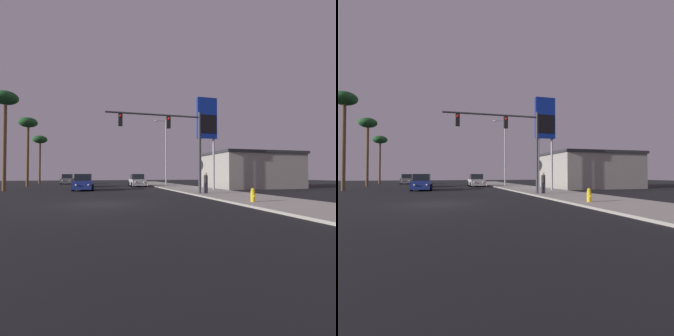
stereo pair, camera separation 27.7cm
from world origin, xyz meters
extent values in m
plane|color=black|center=(0.00, 0.00, 0.00)|extent=(120.00, 120.00, 0.00)
cube|color=#9E998E|center=(9.50, 10.00, 0.06)|extent=(5.00, 60.00, 0.12)
cube|color=gray|center=(18.00, 13.50, 2.00)|extent=(10.00, 8.00, 4.00)
cube|color=#2D2D33|center=(18.00, 13.50, 4.15)|extent=(10.30, 8.30, 0.30)
cube|color=#195933|center=(-2.05, 20.82, 0.58)|extent=(1.87, 4.23, 0.80)
cube|color=black|center=(-2.05, 20.97, 1.33)|extent=(1.63, 2.03, 0.70)
cylinder|color=black|center=(-2.95, 19.52, 0.32)|extent=(0.24, 0.64, 0.64)
cylinder|color=black|center=(-1.15, 19.52, 0.32)|extent=(0.24, 0.64, 0.64)
cylinder|color=black|center=(-2.95, 22.12, 0.32)|extent=(0.24, 0.64, 0.64)
cylinder|color=black|center=(-1.15, 22.12, 0.32)|extent=(0.24, 0.64, 0.64)
sphere|color=#F2EACC|center=(-2.60, 18.70, 0.63)|extent=(0.18, 0.18, 0.18)
sphere|color=#F2EACC|center=(-1.49, 18.70, 0.63)|extent=(0.18, 0.18, 0.18)
cube|color=#B7B7BC|center=(5.04, 20.03, 0.58)|extent=(1.81, 4.20, 0.80)
cube|color=black|center=(5.04, 20.18, 1.33)|extent=(1.60, 2.00, 0.70)
cylinder|color=black|center=(4.14, 18.73, 0.32)|extent=(0.24, 0.64, 0.64)
cylinder|color=black|center=(5.94, 18.73, 0.32)|extent=(0.24, 0.64, 0.64)
cylinder|color=black|center=(4.14, 21.34, 0.32)|extent=(0.24, 0.64, 0.64)
cylinder|color=black|center=(5.94, 21.34, 0.32)|extent=(0.24, 0.64, 0.64)
sphere|color=#F2EACC|center=(4.48, 17.91, 0.63)|extent=(0.18, 0.18, 0.18)
sphere|color=#F2EACC|center=(5.60, 17.91, 0.63)|extent=(0.18, 0.18, 0.18)
cube|color=slate|center=(-4.96, 32.26, 0.58)|extent=(1.85, 4.22, 0.80)
cube|color=black|center=(-4.96, 32.41, 1.33)|extent=(1.62, 2.02, 0.70)
cylinder|color=black|center=(-5.86, 30.95, 0.32)|extent=(0.24, 0.64, 0.64)
cylinder|color=black|center=(-4.06, 30.95, 0.32)|extent=(0.24, 0.64, 0.64)
cylinder|color=black|center=(-5.86, 33.56, 0.32)|extent=(0.24, 0.64, 0.64)
cylinder|color=black|center=(-4.06, 33.56, 0.32)|extent=(0.24, 0.64, 0.64)
sphere|color=#F2EACC|center=(-5.52, 30.14, 0.63)|extent=(0.18, 0.18, 0.18)
sphere|color=#F2EACC|center=(-4.40, 30.14, 0.63)|extent=(0.18, 0.18, 0.18)
cube|color=navy|center=(-1.55, 13.17, 0.58)|extent=(1.93, 4.25, 0.80)
cube|color=black|center=(-1.55, 13.32, 1.33)|extent=(1.66, 2.05, 0.70)
cylinder|color=black|center=(-2.45, 11.86, 0.32)|extent=(0.24, 0.64, 0.64)
cylinder|color=black|center=(-0.65, 11.86, 0.32)|extent=(0.24, 0.64, 0.64)
cylinder|color=black|center=(-2.45, 14.47, 0.32)|extent=(0.24, 0.64, 0.64)
cylinder|color=black|center=(-0.65, 14.47, 0.32)|extent=(0.24, 0.64, 0.64)
sphere|color=#F2EACC|center=(-2.11, 11.05, 0.63)|extent=(0.18, 0.18, 0.18)
sphere|color=#F2EACC|center=(-1.00, 11.05, 0.63)|extent=(0.18, 0.18, 0.18)
cylinder|color=#38383D|center=(7.68, 4.54, 3.37)|extent=(0.20, 0.20, 6.50)
cylinder|color=#38383D|center=(3.99, 4.54, 6.22)|extent=(7.39, 0.14, 0.14)
cube|color=black|center=(5.09, 4.54, 5.67)|extent=(0.30, 0.24, 0.90)
sphere|color=red|center=(5.09, 4.40, 5.94)|extent=(0.20, 0.20, 0.20)
cube|color=black|center=(1.40, 4.54, 5.67)|extent=(0.30, 0.24, 0.90)
sphere|color=red|center=(1.40, 4.40, 5.94)|extent=(0.20, 0.20, 0.20)
cylinder|color=#99999E|center=(8.94, 19.62, 4.62)|extent=(0.18, 0.18, 9.00)
cylinder|color=#99999E|center=(8.24, 19.62, 8.97)|extent=(1.40, 0.10, 0.10)
ellipsoid|color=silver|center=(7.54, 19.62, 8.92)|extent=(0.50, 0.24, 0.20)
cylinder|color=#99999E|center=(9.41, 8.56, 2.62)|extent=(0.20, 0.20, 5.00)
cylinder|color=#99999E|center=(10.81, 8.56, 2.62)|extent=(0.20, 0.20, 5.00)
cube|color=navy|center=(10.11, 8.56, 7.12)|extent=(2.00, 0.40, 4.00)
cube|color=black|center=(10.11, 8.35, 6.52)|extent=(1.80, 0.03, 1.80)
cylinder|color=gold|center=(8.06, -2.23, 0.42)|extent=(0.24, 0.24, 0.60)
sphere|color=gold|center=(8.06, -2.23, 0.78)|extent=(0.20, 0.20, 0.20)
cylinder|color=gold|center=(8.06, -2.40, 0.45)|extent=(0.08, 0.10, 0.08)
cylinder|color=#23232D|center=(8.06, 4.41, 0.54)|extent=(0.16, 0.16, 0.85)
cylinder|color=#23232D|center=(8.24, 4.41, 0.54)|extent=(0.16, 0.16, 0.85)
cylinder|color=#262628|center=(8.15, 4.41, 1.27)|extent=(0.32, 0.32, 0.60)
sphere|color=tan|center=(8.15, 4.41, 1.68)|extent=(0.22, 0.22, 0.22)
cylinder|color=brown|center=(-9.00, 14.00, 4.36)|extent=(0.36, 0.36, 8.71)
ellipsoid|color=#1E5123|center=(-9.00, 14.00, 9.19)|extent=(2.40, 2.40, 1.32)
cylinder|color=brown|center=(-9.23, 24.00, 4.09)|extent=(0.36, 0.36, 8.18)
ellipsoid|color=#1E5123|center=(-9.23, 24.00, 8.66)|extent=(2.40, 2.40, 1.32)
cylinder|color=brown|center=(-9.63, 34.00, 3.57)|extent=(0.36, 0.36, 7.15)
ellipsoid|color=#1E5123|center=(-9.63, 34.00, 7.63)|extent=(2.40, 2.40, 1.32)
camera|label=1|loc=(-0.31, -14.96, 1.64)|focal=28.00mm
camera|label=2|loc=(-0.04, -15.03, 1.64)|focal=28.00mm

